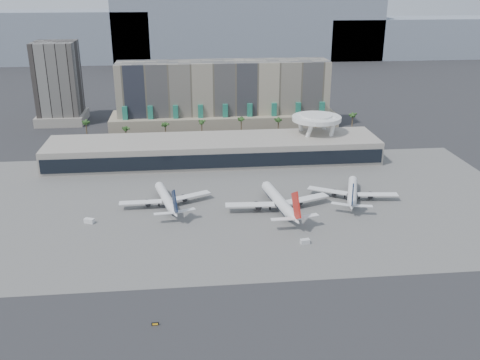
{
  "coord_description": "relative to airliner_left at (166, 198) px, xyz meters",
  "views": [
    {
      "loc": [
        -13.55,
        -154.01,
        90.6
      ],
      "look_at": [
        6.38,
        40.0,
        15.9
      ],
      "focal_mm": 40.0,
      "sensor_mm": 36.0,
      "label": 1
    }
  ],
  "objects": [
    {
      "name": "ground",
      "position": [
        23.24,
        -54.06,
        -3.52
      ],
      "size": [
        900.0,
        900.0,
        0.0
      ],
      "primitive_type": "plane",
      "color": "#232326",
      "rests_on": "ground"
    },
    {
      "name": "apron_pad",
      "position": [
        23.24,
        0.94,
        -3.49
      ],
      "size": [
        260.0,
        130.0,
        0.06
      ],
      "primitive_type": "cube",
      "color": "#5B5B59",
      "rests_on": "ground"
    },
    {
      "name": "mountain_ridge",
      "position": [
        51.12,
        415.94,
        26.37
      ],
      "size": [
        680.0,
        60.0,
        70.0
      ],
      "color": "gray",
      "rests_on": "ground"
    },
    {
      "name": "hotel",
      "position": [
        33.24,
        120.35,
        13.29
      ],
      "size": [
        140.0,
        30.0,
        42.0
      ],
      "color": "tan",
      "rests_on": "ground"
    },
    {
      "name": "office_tower",
      "position": [
        -71.76,
        145.94,
        19.42
      ],
      "size": [
        30.0,
        30.0,
        52.0
      ],
      "color": "black",
      "rests_on": "ground"
    },
    {
      "name": "terminal",
      "position": [
        23.24,
        55.78,
        2.99
      ],
      "size": [
        170.0,
        32.5,
        14.5
      ],
      "color": "#A39B8F",
      "rests_on": "ground"
    },
    {
      "name": "saucer_structure",
      "position": [
        78.24,
        61.94,
        14.93
      ],
      "size": [
        26.0,
        26.0,
        21.89
      ],
      "color": "white",
      "rests_on": "ground"
    },
    {
      "name": "palm_row",
      "position": [
        30.24,
        90.94,
        6.97
      ],
      "size": [
        157.8,
        2.8,
        13.1
      ],
      "color": "brown",
      "rests_on": "ground"
    },
    {
      "name": "airliner_left",
      "position": [
        0.0,
        0.0,
        0.0
      ],
      "size": [
        38.33,
        39.82,
        13.96
      ],
      "rotation": [
        0.0,
        0.0,
        0.23
      ],
      "color": "white",
      "rests_on": "ground"
    },
    {
      "name": "airliner_centre",
      "position": [
        46.35,
        -8.8,
        0.52
      ],
      "size": [
        44.5,
        46.14,
        16.0
      ],
      "rotation": [
        0.0,
        0.0,
        0.16
      ],
      "color": "white",
      "rests_on": "ground"
    },
    {
      "name": "airliner_right",
      "position": [
        79.74,
        -0.91,
        -0.03
      ],
      "size": [
        37.46,
        38.77,
        13.84
      ],
      "rotation": [
        0.0,
        0.0,
        -0.31
      ],
      "color": "white",
      "rests_on": "ground"
    },
    {
      "name": "service_vehicle_a",
      "position": [
        -29.68,
        -13.68,
        -2.58
      ],
      "size": [
        4.27,
        3.19,
        1.88
      ],
      "primitive_type": "cube",
      "rotation": [
        0.0,
        0.0,
        -0.39
      ],
      "color": "silver",
      "rests_on": "ground"
    },
    {
      "name": "service_vehicle_b",
      "position": [
        50.64,
        -39.24,
        -2.66
      ],
      "size": [
        3.6,
        2.41,
        1.72
      ],
      "primitive_type": "cube",
      "rotation": [
        0.0,
        0.0,
        0.16
      ],
      "color": "silver",
      "rests_on": "ground"
    },
    {
      "name": "taxiway_sign",
      "position": [
        -1.04,
        -82.53,
        -3.06
      ],
      "size": [
        2.04,
        0.4,
        0.92
      ],
      "rotation": [
        0.0,
        0.0,
        0.04
      ],
      "color": "black",
      "rests_on": "ground"
    }
  ]
}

